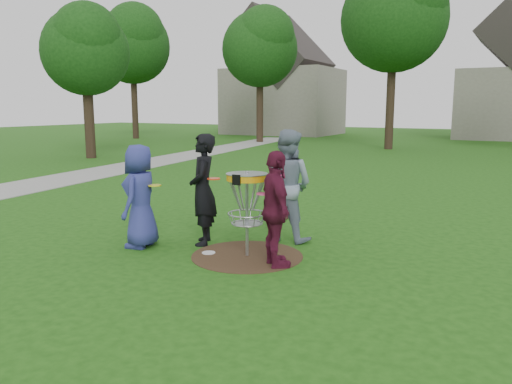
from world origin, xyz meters
The scene contains 11 objects.
ground centered at (0.00, 0.00, 0.00)m, with size 100.00×100.00×0.00m, color #19470F.
dirt_patch centered at (0.00, 0.00, 0.00)m, with size 1.80×1.80×0.01m, color #47331E.
concrete_path centered at (-10.00, 8.00, 0.01)m, with size 2.20×40.00×0.02m, color #9E9E99.
player_blue centered at (-1.87, -0.37, 0.88)m, with size 0.86×0.56×1.75m, color navy.
player_black centered at (-1.03, 0.28, 0.96)m, with size 0.70×0.46×1.92m, color black.
player_grey centered at (0.13, 1.22, 0.99)m, with size 0.96×0.75×1.98m, color gray.
player_maroon centered at (0.63, -0.25, 0.87)m, with size 1.02×0.43×1.75m, color #56132B.
disc_on_grass centered at (-0.62, -0.18, 0.01)m, with size 0.22×0.22×0.02m, color silver.
disc_golf_basket centered at (0.00, 0.00, 1.02)m, with size 0.66×0.67×1.38m.
held_discs centered at (-0.47, 0.17, 1.14)m, with size 2.18×1.47×0.16m.
tree_row centered at (0.44, 20.67, 6.21)m, with size 51.20×17.42×9.90m.
Camera 1 is at (3.81, -6.73, 2.38)m, focal length 35.00 mm.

